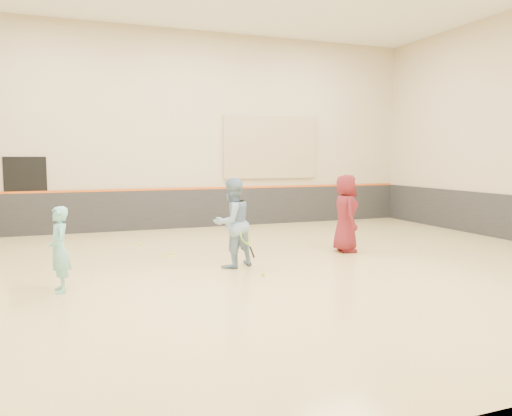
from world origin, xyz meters
name	(u,v)px	position (x,y,z in m)	size (l,w,h in m)	color
room	(254,227)	(0.00, 0.00, 0.81)	(15.04, 12.04, 6.22)	#D9B86F
wainscot_back	(187,209)	(0.00, 5.97, 0.60)	(14.90, 0.04, 1.20)	#232326
accent_stripe	(186,189)	(0.00, 5.96, 1.22)	(14.90, 0.03, 0.06)	#D85914
acoustic_panel	(271,147)	(2.80, 5.95, 2.50)	(3.20, 0.08, 2.00)	tan
doorway	(26,197)	(-4.50, 5.98, 1.10)	(1.10, 0.05, 2.20)	black
girl	(59,249)	(-3.57, -0.55, 0.70)	(0.51, 0.34, 1.40)	#7DD8D9
instructor	(232,223)	(-0.37, 0.22, 0.89)	(0.87, 0.68, 1.78)	#7C9EC0
young_man	(345,213)	(2.58, 0.86, 0.90)	(0.88, 0.57, 1.80)	maroon
held_racket	(246,236)	(-0.17, -0.04, 0.65)	(0.35, 0.35, 0.68)	#A7DC30
spare_racket	(170,253)	(-1.32, 1.81, 0.06)	(0.65, 0.65, 0.12)	#C8E432
ball_under_racket	(263,274)	(-0.09, -0.73, 0.03)	(0.07, 0.07, 0.07)	gold
ball_in_hand	(353,202)	(2.71, 0.76, 1.15)	(0.07, 0.07, 0.07)	yellow
ball_beside_spare	(140,244)	(-1.78, 3.37, 0.03)	(0.07, 0.07, 0.07)	yellow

